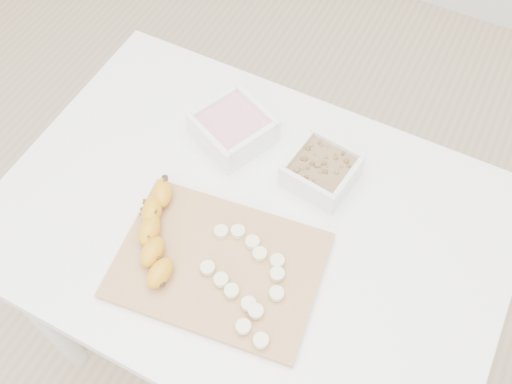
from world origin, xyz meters
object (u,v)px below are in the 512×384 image
at_px(bowl_granola, 321,170).
at_px(cutting_board, 219,265).
at_px(bowl_yogurt, 233,128).
at_px(banana, 157,234).
at_px(table, 250,242).

relative_size(bowl_granola, cutting_board, 0.38).
xyz_separation_m(bowl_yogurt, banana, (-0.01, -0.29, 0.00)).
height_order(bowl_granola, cutting_board, bowl_granola).
bearing_deg(table, bowl_granola, 61.06).
xyz_separation_m(bowl_yogurt, cutting_board, (0.12, -0.28, -0.03)).
xyz_separation_m(table, cutting_board, (-0.00, -0.12, 0.10)).
distance_m(table, bowl_yogurt, 0.24).
height_order(table, bowl_yogurt, bowl_yogurt).
bearing_deg(bowl_yogurt, banana, -91.19).
relative_size(bowl_granola, banana, 0.64).
relative_size(table, banana, 4.48).
xyz_separation_m(bowl_granola, cutting_board, (-0.09, -0.27, -0.02)).
relative_size(bowl_yogurt, banana, 0.83).
relative_size(table, bowl_yogurt, 5.39).
bearing_deg(bowl_granola, cutting_board, -108.03).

